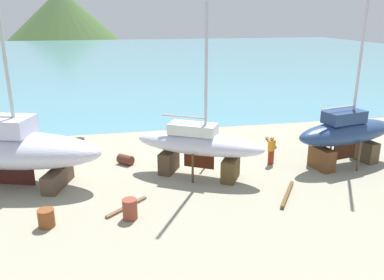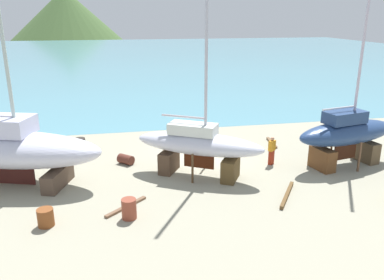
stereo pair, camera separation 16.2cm
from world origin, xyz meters
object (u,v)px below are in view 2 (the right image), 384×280
object	(u,v)px
worker	(272,150)
barrel_tar_black	(316,135)
sailboat_mid_port	(347,133)
barrel_rust_mid	(126,159)
sailboat_far_slipway	(199,144)
barrel_rust_near	(129,209)
barrel_ochre	(46,217)
barrel_tipped_right	(80,145)
sailboat_small_center	(9,148)

from	to	relation	value
worker	barrel_tar_black	size ratio (longest dim) A/B	1.76
sailboat_mid_port	barrel_rust_mid	xyz separation A→B (m)	(-12.36, 2.66, -1.64)
sailboat_far_slipway	barrel_rust_near	size ratio (longest dim) A/B	13.47
worker	barrel_rust_mid	size ratio (longest dim) A/B	1.84
barrel_ochre	barrel_tipped_right	distance (m)	9.28
sailboat_mid_port	barrel_rust_mid	world-z (taller)	sailboat_mid_port
sailboat_far_slipway	barrel_rust_mid	distance (m)	4.78
barrel_ochre	barrel_tar_black	world-z (taller)	barrel_ochre
sailboat_small_center	barrel_rust_near	bearing A→B (deg)	-22.16
sailboat_far_slipway	barrel_rust_near	distance (m)	5.75
barrel_ochre	barrel_rust_near	distance (m)	3.40
sailboat_far_slipway	sailboat_small_center	distance (m)	9.63
barrel_tar_black	sailboat_mid_port	bearing A→B (deg)	-100.41
sailboat_mid_port	barrel_ochre	world-z (taller)	sailboat_mid_port
sailboat_far_slipway	barrel_ochre	bearing A→B (deg)	-120.94
sailboat_far_slipway	barrel_tar_black	bearing A→B (deg)	57.06
sailboat_far_slipway	barrel_tipped_right	bearing A→B (deg)	171.66
barrel_tar_black	barrel_rust_near	bearing A→B (deg)	-146.79
barrel_ochre	barrel_rust_mid	world-z (taller)	barrel_ochre
sailboat_mid_port	worker	world-z (taller)	sailboat_mid_port
worker	barrel_rust_near	distance (m)	9.67
barrel_tipped_right	barrel_rust_near	bearing A→B (deg)	-74.10
sailboat_far_slipway	sailboat_small_center	size ratio (longest dim) A/B	0.86
barrel_rust_near	barrel_tar_black	bearing A→B (deg)	33.21
sailboat_far_slipway	sailboat_mid_port	xyz separation A→B (m)	(8.57, -0.16, 0.14)
worker	barrel_tipped_right	size ratio (longest dim) A/B	1.91
sailboat_small_center	barrel_rust_mid	size ratio (longest dim) A/B	15.41
sailboat_mid_port	barrel_rust_near	distance (m)	13.13
barrel_tipped_right	barrel_tar_black	distance (m)	16.02
barrel_rust_mid	sailboat_mid_port	bearing A→B (deg)	-12.13
sailboat_small_center	worker	bearing A→B (deg)	17.94
sailboat_small_center	barrel_tipped_right	distance (m)	5.62
barrel_ochre	barrel_rust_near	bearing A→B (deg)	-0.73
sailboat_small_center	barrel_tipped_right	bearing A→B (deg)	73.81
sailboat_mid_port	barrel_tipped_right	world-z (taller)	sailboat_mid_port
sailboat_far_slipway	barrel_rust_near	bearing A→B (deg)	-103.64
sailboat_mid_port	barrel_tar_black	distance (m)	5.24
sailboat_far_slipway	sailboat_small_center	xyz separation A→B (m)	(-9.59, 0.80, 0.18)
sailboat_mid_port	barrel_tar_black	xyz separation A→B (m)	(0.90, 4.90, -1.62)
sailboat_small_center	barrel_rust_near	distance (m)	7.61
barrel_rust_mid	barrel_tar_black	world-z (taller)	barrel_tar_black
barrel_rust_near	sailboat_far_slipway	bearing A→B (deg)	45.86
barrel_rust_mid	barrel_ochre	bearing A→B (deg)	-118.46
barrel_ochre	barrel_tar_black	distance (m)	18.89
barrel_rust_mid	barrel_tipped_right	bearing A→B (deg)	134.70
worker	barrel_rust_mid	world-z (taller)	worker
sailboat_far_slipway	barrel_ochre	xyz separation A→B (m)	(-7.30, -3.97, -1.40)
sailboat_small_center	barrel_rust_mid	xyz separation A→B (m)	(5.80, 1.69, -1.67)
barrel_rust_mid	barrel_tar_black	size ratio (longest dim) A/B	0.96
barrel_tipped_right	sailboat_mid_port	bearing A→B (deg)	-19.78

